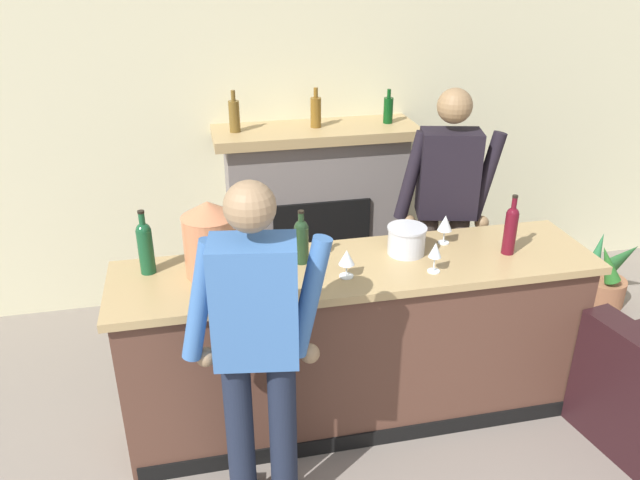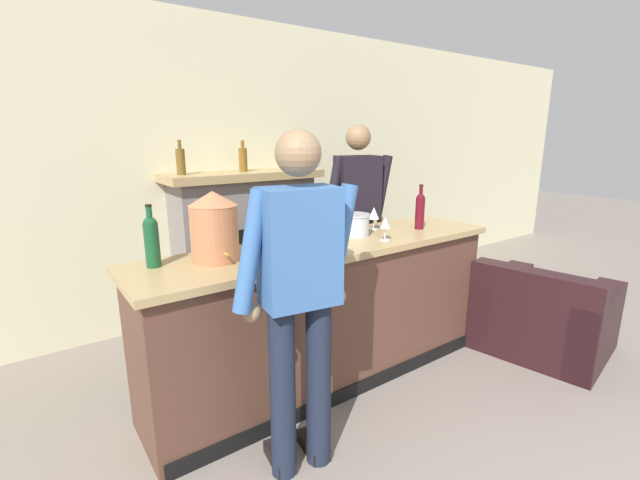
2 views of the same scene
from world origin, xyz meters
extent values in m
cube|color=beige|center=(0.00, 3.99, 1.38)|extent=(12.00, 0.07, 2.75)
cube|color=#533428|center=(0.18, 2.35, 0.48)|extent=(2.55, 0.57, 0.96)
cube|color=tan|center=(0.18, 2.35, 0.99)|extent=(2.62, 0.64, 0.04)
cube|color=black|center=(0.18, 2.06, 0.05)|extent=(2.49, 0.01, 0.10)
cube|color=slate|center=(0.24, 3.73, 0.66)|extent=(1.28, 0.44, 1.32)
cube|color=black|center=(0.24, 3.50, 0.48)|extent=(0.71, 0.02, 0.85)
cube|color=tan|center=(0.24, 3.71, 1.36)|extent=(1.44, 0.52, 0.07)
cylinder|color=brown|center=(-0.33, 3.71, 1.50)|extent=(0.07, 0.07, 0.21)
cylinder|color=brown|center=(-0.33, 3.71, 1.64)|extent=(0.03, 0.03, 0.07)
cylinder|color=brown|center=(0.24, 3.71, 1.50)|extent=(0.07, 0.07, 0.21)
cylinder|color=brown|center=(0.24, 3.71, 1.63)|extent=(0.03, 0.03, 0.07)
cylinder|color=#0B3E13|center=(0.76, 3.71, 1.48)|extent=(0.07, 0.07, 0.18)
cylinder|color=#0B3E13|center=(0.76, 3.71, 1.60)|extent=(0.03, 0.03, 0.06)
cube|color=black|center=(1.83, 2.04, 0.28)|extent=(0.90, 0.35, 0.57)
cylinder|color=#9A6142|center=(2.41, 3.17, 0.10)|extent=(0.33, 0.33, 0.21)
cylinder|color=#332319|center=(2.41, 3.17, 0.20)|extent=(0.30, 0.30, 0.02)
cone|color=#2D6E36|center=(2.53, 3.17, 0.39)|extent=(0.13, 0.35, 0.37)
cone|color=#276C3B|center=(2.36, 3.25, 0.40)|extent=(0.26, 0.23, 0.35)
cone|color=#286824|center=(2.36, 3.11, 0.38)|extent=(0.24, 0.23, 0.31)
cylinder|color=#192032|center=(-0.34, 1.74, 0.46)|extent=(0.13, 0.13, 0.93)
cylinder|color=#192032|center=(-0.54, 1.78, 0.46)|extent=(0.13, 0.13, 0.93)
cube|color=#37629E|center=(-0.44, 1.76, 1.21)|extent=(0.39, 0.27, 0.56)
cylinder|color=#37629E|center=(-0.21, 1.74, 1.21)|extent=(0.20, 0.08, 0.57)
sphere|color=#8D6F50|center=(-0.21, 1.76, 0.91)|extent=(0.09, 0.09, 0.09)
cylinder|color=#37629E|center=(-0.66, 1.82, 1.21)|extent=(0.20, 0.08, 0.57)
sphere|color=#8D6F50|center=(-0.66, 1.84, 0.91)|extent=(0.09, 0.09, 0.09)
sphere|color=#8D6F50|center=(-0.44, 1.76, 1.64)|extent=(0.21, 0.21, 0.21)
cylinder|color=#453932|center=(0.80, 2.93, 0.50)|extent=(0.13, 0.13, 1.01)
cube|color=black|center=(0.79, 2.86, 0.04)|extent=(0.15, 0.26, 0.07)
cylinder|color=#453932|center=(1.00, 2.88, 0.50)|extent=(0.13, 0.13, 1.01)
cube|color=black|center=(0.98, 2.81, 0.04)|extent=(0.15, 0.26, 0.07)
cube|color=black|center=(0.90, 2.91, 1.28)|extent=(0.40, 0.30, 0.54)
cylinder|color=black|center=(0.67, 2.94, 1.27)|extent=(0.20, 0.08, 0.57)
sphere|color=#8E6D49|center=(0.67, 2.92, 0.97)|extent=(0.09, 0.09, 0.09)
cylinder|color=black|center=(1.12, 2.83, 1.27)|extent=(0.20, 0.08, 0.57)
sphere|color=#8E6D49|center=(1.11, 2.81, 0.97)|extent=(0.09, 0.09, 0.09)
sphere|color=#8E6D49|center=(0.90, 2.91, 1.70)|extent=(0.21, 0.21, 0.21)
cylinder|color=#C2744C|center=(-0.59, 2.42, 1.17)|extent=(0.27, 0.27, 0.32)
cone|color=#C2744C|center=(-0.59, 2.42, 1.37)|extent=(0.28, 0.28, 0.08)
cylinder|color=#B29333|center=(-0.59, 2.26, 1.08)|extent=(0.02, 0.04, 0.02)
cylinder|color=silver|center=(0.47, 2.43, 1.08)|extent=(0.21, 0.21, 0.15)
cylinder|color=silver|center=(0.47, 2.43, 1.16)|extent=(0.22, 0.22, 0.01)
cylinder|color=#550D1A|center=(1.02, 2.31, 1.13)|extent=(0.07, 0.07, 0.24)
sphere|color=#550D1A|center=(1.02, 2.31, 1.25)|extent=(0.07, 0.07, 0.07)
cylinder|color=#550D1A|center=(1.02, 2.31, 1.29)|extent=(0.03, 0.03, 0.09)
cylinder|color=black|center=(1.02, 2.31, 1.34)|extent=(0.03, 0.03, 0.01)
cylinder|color=#1C341C|center=(-0.11, 2.44, 1.11)|extent=(0.08, 0.08, 0.21)
sphere|color=#1C341C|center=(-0.11, 2.44, 1.22)|extent=(0.07, 0.07, 0.07)
cylinder|color=#1C341C|center=(-0.11, 2.44, 1.26)|extent=(0.03, 0.03, 0.08)
cylinder|color=black|center=(-0.11, 2.44, 1.30)|extent=(0.03, 0.03, 0.01)
cylinder|color=#154928|center=(-0.91, 2.50, 1.13)|extent=(0.08, 0.08, 0.24)
sphere|color=#154928|center=(-0.91, 2.50, 1.25)|extent=(0.08, 0.08, 0.08)
cylinder|color=#154928|center=(-0.91, 2.50, 1.30)|extent=(0.03, 0.03, 0.09)
cylinder|color=black|center=(-0.91, 2.50, 1.35)|extent=(0.03, 0.03, 0.01)
cylinder|color=silver|center=(-0.38, 2.21, 1.01)|extent=(0.07, 0.07, 0.01)
cylinder|color=silver|center=(-0.38, 2.21, 1.05)|extent=(0.01, 0.01, 0.07)
cone|color=silver|center=(-0.38, 2.21, 1.13)|extent=(0.08, 0.08, 0.08)
cylinder|color=silver|center=(0.54, 2.19, 1.01)|extent=(0.07, 0.07, 0.01)
cylinder|color=silver|center=(0.54, 2.19, 1.05)|extent=(0.01, 0.01, 0.08)
cone|color=silver|center=(0.54, 2.19, 1.14)|extent=(0.07, 0.07, 0.08)
cylinder|color=silver|center=(0.08, 2.24, 1.01)|extent=(0.07, 0.07, 0.01)
cylinder|color=silver|center=(0.08, 2.24, 1.05)|extent=(0.01, 0.01, 0.07)
cone|color=silver|center=(0.08, 2.24, 1.12)|extent=(0.08, 0.08, 0.08)
cylinder|color=silver|center=(0.72, 2.50, 1.01)|extent=(0.06, 0.06, 0.01)
cylinder|color=silver|center=(0.72, 2.50, 1.05)|extent=(0.01, 0.01, 0.08)
cone|color=silver|center=(0.72, 2.50, 1.13)|extent=(0.08, 0.08, 0.09)
camera|label=1|loc=(-0.65, -0.48, 2.56)|focal=35.00mm
camera|label=2|loc=(-1.49, 0.14, 1.72)|focal=24.00mm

